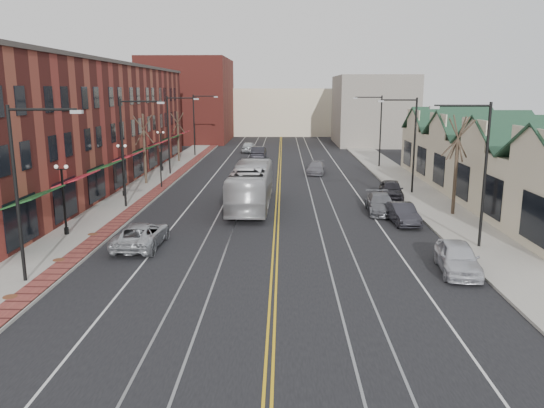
{
  "coord_description": "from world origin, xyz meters",
  "views": [
    {
      "loc": [
        0.42,
        -22.97,
        8.79
      ],
      "look_at": [
        -0.25,
        8.41,
        2.0
      ],
      "focal_mm": 35.0,
      "sensor_mm": 36.0,
      "label": 1
    }
  ],
  "objects_px": {
    "parked_car_b": "(402,214)",
    "parked_car_c": "(380,204)",
    "transit_bus": "(251,186)",
    "parked_suv": "(141,235)",
    "parked_car_d": "(391,190)",
    "parked_car_a": "(458,258)"
  },
  "relations": [
    {
      "from": "parked_car_c",
      "to": "parked_car_d",
      "type": "relative_size",
      "value": 1.07
    },
    {
      "from": "transit_bus",
      "to": "parked_car_b",
      "type": "xyz_separation_m",
      "value": [
        10.41,
        -4.89,
        -0.95
      ]
    },
    {
      "from": "parked_car_a",
      "to": "parked_car_c",
      "type": "bearing_deg",
      "value": 103.26
    },
    {
      "from": "parked_suv",
      "to": "parked_car_a",
      "type": "distance_m",
      "value": 17.06
    },
    {
      "from": "parked_suv",
      "to": "parked_car_b",
      "type": "relative_size",
      "value": 1.24
    },
    {
      "from": "parked_car_b",
      "to": "parked_suv",
      "type": "bearing_deg",
      "value": -164.74
    },
    {
      "from": "transit_bus",
      "to": "parked_car_d",
      "type": "xyz_separation_m",
      "value": [
        11.31,
        3.44,
        -0.87
      ]
    },
    {
      "from": "parked_car_a",
      "to": "parked_car_b",
      "type": "distance_m",
      "value": 9.68
    },
    {
      "from": "transit_bus",
      "to": "parked_car_a",
      "type": "relative_size",
      "value": 2.63
    },
    {
      "from": "parked_suv",
      "to": "transit_bus",
      "type": "bearing_deg",
      "value": -116.8
    },
    {
      "from": "parked_suv",
      "to": "parked_car_a",
      "type": "height_order",
      "value": "parked_car_a"
    },
    {
      "from": "parked_car_c",
      "to": "parked_car_d",
      "type": "xyz_separation_m",
      "value": [
        1.8,
        5.19,
        0.07
      ]
    },
    {
      "from": "parked_suv",
      "to": "parked_car_c",
      "type": "xyz_separation_m",
      "value": [
        15.13,
        8.88,
        -0.02
      ]
    },
    {
      "from": "parked_car_d",
      "to": "parked_suv",
      "type": "bearing_deg",
      "value": -133.98
    },
    {
      "from": "parked_suv",
      "to": "parked_car_b",
      "type": "bearing_deg",
      "value": -159.25
    },
    {
      "from": "transit_bus",
      "to": "parked_suv",
      "type": "bearing_deg",
      "value": 63.16
    },
    {
      "from": "parked_car_a",
      "to": "transit_bus",
      "type": "bearing_deg",
      "value": 133.73
    },
    {
      "from": "parked_car_a",
      "to": "parked_car_c",
      "type": "distance_m",
      "value": 12.89
    },
    {
      "from": "transit_bus",
      "to": "parked_car_c",
      "type": "distance_m",
      "value": 9.71
    },
    {
      "from": "transit_bus",
      "to": "parked_car_a",
      "type": "xyz_separation_m",
      "value": [
        10.98,
        -14.55,
        -0.87
      ]
    },
    {
      "from": "parked_suv",
      "to": "parked_car_d",
      "type": "height_order",
      "value": "parked_car_d"
    },
    {
      "from": "parked_car_b",
      "to": "parked_car_c",
      "type": "height_order",
      "value": "parked_car_c"
    }
  ]
}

